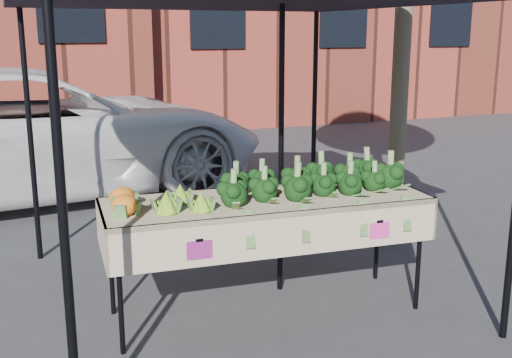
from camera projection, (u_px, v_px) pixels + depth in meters
The scene contains 6 objects.
ground at pixel (273, 305), 4.89m from camera, with size 90.00×90.00×0.00m, color #343437.
table at pixel (266, 256), 4.69m from camera, with size 2.45×0.98×0.90m.
canopy at pixel (236, 127), 4.83m from camera, with size 3.16×3.16×2.74m, color black, non-canonical shape.
broccoli_heap at pixel (309, 177), 4.71m from camera, with size 1.53×0.56×0.25m, color black.
romanesco_cluster at pixel (179, 195), 4.30m from camera, with size 0.42×0.46×0.19m, color #90C12F.
cauliflower_pair at pixel (123, 199), 4.24m from camera, with size 0.22×0.42×0.17m, color orange.
Camera 1 is at (-1.86, -4.14, 2.09)m, focal length 43.70 mm.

